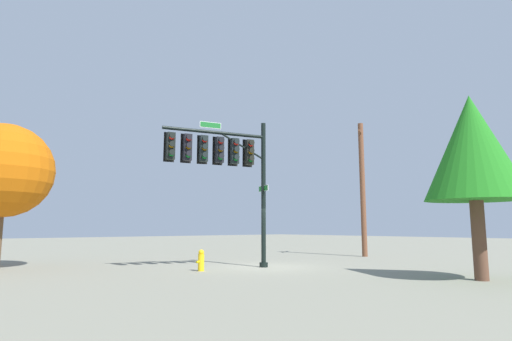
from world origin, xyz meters
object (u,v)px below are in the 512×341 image
Objects in this scene: utility_pole at (363,187)px; tree_mid at (4,171)px; signal_pole_assembly at (222,157)px; fire_hydrant at (201,260)px; tree_near at (472,148)px.

utility_pole reaches higher than tree_mid.
tree_mid is (6.98, -5.68, -0.60)m from signal_pole_assembly.
utility_pole is 9.60× the size of fire_hydrant.
tree_mid is at bearing -39.18° from signal_pole_assembly.
utility_pole is (-10.72, -0.36, -0.53)m from signal_pole_assembly.
tree_mid reaches higher than fire_hydrant.
signal_pole_assembly is 9.45m from tree_near.
tree_near is at bearing 121.63° from fire_hydrant.
tree_mid is (17.69, -5.33, -0.07)m from utility_pole.
utility_pole is at bearing -178.10° from signal_pole_assembly.
utility_pole reaches higher than signal_pole_assembly.
tree_near reaches higher than tree_mid.
tree_mid is at bearing -16.77° from utility_pole.
utility_pole is 11.04m from tree_near.
tree_mid is at bearing -44.37° from fire_hydrant.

